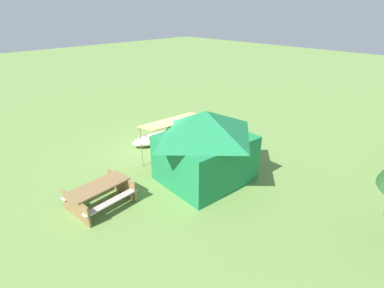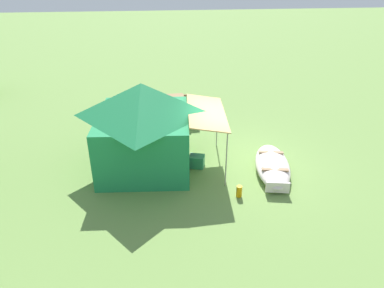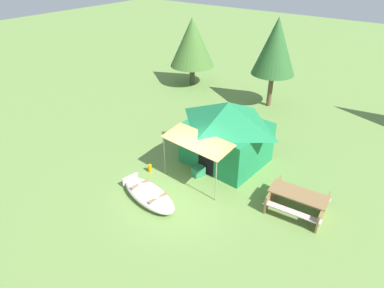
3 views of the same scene
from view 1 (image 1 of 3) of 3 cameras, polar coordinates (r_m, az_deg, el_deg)
name	(u,v)px [view 1 (image 1 of 3)]	position (r m, az deg, el deg)	size (l,w,h in m)	color
ground_plane	(159,154)	(13.72, -6.21, -1.87)	(80.00, 80.00, 0.00)	olive
beached_rowboat	(158,138)	(14.80, -6.38, 1.15)	(2.83, 1.53, 0.44)	silver
canvas_cabin_tent	(205,145)	(11.13, 2.51, -0.20)	(3.50, 4.17, 2.75)	#1F844A
picnic_table	(100,193)	(10.54, -17.00, -8.75)	(2.07, 1.68, 0.76)	olive
cooler_box	(182,158)	(12.87, -1.95, -2.64)	(0.47, 0.37, 0.39)	#318B5B
fuel_can	(195,140)	(14.62, 0.48, 0.74)	(0.16, 0.16, 0.33)	orange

